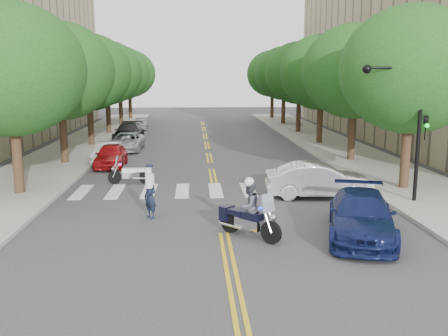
{
  "coord_description": "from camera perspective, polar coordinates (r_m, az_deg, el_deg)",
  "views": [
    {
      "loc": [
        -0.97,
        -16.27,
        5.28
      ],
      "look_at": [
        0.32,
        5.21,
        1.3
      ],
      "focal_mm": 40.0,
      "sensor_mm": 36.0,
      "label": 1
    }
  ],
  "objects": [
    {
      "name": "motorcycle_parked",
      "position": [
        25.19,
        -10.24,
        -0.66
      ],
      "size": [
        2.17,
        0.49,
        1.4
      ],
      "rotation": [
        0.0,
        0.0,
        1.59
      ],
      "color": "black",
      "rests_on": "ground"
    },
    {
      "name": "tree_l_3",
      "position": [
        46.93,
        -13.27,
        10.53
      ],
      "size": [
        6.4,
        6.4,
        8.45
      ],
      "color": "#382316",
      "rests_on": "ground"
    },
    {
      "name": "convertible",
      "position": [
        22.32,
        10.76,
        -1.38
      ],
      "size": [
        4.73,
        1.88,
        1.53
      ],
      "primitive_type": "imported",
      "rotation": [
        0.0,
        0.0,
        1.51
      ],
      "color": "silver",
      "rests_on": "ground"
    },
    {
      "name": "tree_l_0",
      "position": [
        23.61,
        -23.2,
        10.31
      ],
      "size": [
        6.4,
        6.4,
        8.45
      ],
      "color": "#382316",
      "rests_on": "ground"
    },
    {
      "name": "tree_r_0",
      "position": [
        24.32,
        20.61,
        10.47
      ],
      "size": [
        6.4,
        6.4,
        8.45
      ],
      "color": "#382316",
      "rests_on": "ground"
    },
    {
      "name": "sidewalk_right",
      "position": [
        40.02,
        11.77,
        2.78
      ],
      "size": [
        5.0,
        60.0,
        0.15
      ],
      "primitive_type": "cube",
      "color": "#9E9991",
      "rests_on": "ground"
    },
    {
      "name": "motorcycle_police",
      "position": [
        16.51,
        2.7,
        -4.89
      ],
      "size": [
        1.92,
        2.0,
        2.04
      ],
      "rotation": [
        0.0,
        0.0,
        3.9
      ],
      "color": "black",
      "rests_on": "ground"
    },
    {
      "name": "tree_l_1",
      "position": [
        31.27,
        -18.26,
        10.46
      ],
      "size": [
        6.4,
        6.4,
        8.45
      ],
      "color": "#382316",
      "rests_on": "ground"
    },
    {
      "name": "parked_car_b",
      "position": [
        31.57,
        -13.13,
        1.71
      ],
      "size": [
        1.51,
        3.84,
        1.24
      ],
      "primitive_type": "imported",
      "rotation": [
        0.0,
        0.0,
        -0.05
      ],
      "color": "silver",
      "rests_on": "ground"
    },
    {
      "name": "tree_r_3",
      "position": [
        47.29,
        8.63,
        10.69
      ],
      "size": [
        6.4,
        6.4,
        8.45
      ],
      "color": "#382316",
      "rests_on": "ground"
    },
    {
      "name": "tree_r_5",
      "position": [
        63.03,
        5.57,
        10.67
      ],
      "size": [
        6.4,
        6.4,
        8.45
      ],
      "color": "#382316",
      "rests_on": "ground"
    },
    {
      "name": "ground",
      "position": [
        17.13,
        -0.02,
        -7.47
      ],
      "size": [
        140.0,
        140.0,
        0.0
      ],
      "primitive_type": "plane",
      "color": "#38383A",
      "rests_on": "ground"
    },
    {
      "name": "tree_r_4",
      "position": [
        55.14,
        6.88,
        10.68
      ],
      "size": [
        6.4,
        6.4,
        8.45
      ],
      "color": "#382316",
      "rests_on": "ground"
    },
    {
      "name": "tree_r_1",
      "position": [
        31.81,
        14.71,
        10.63
      ],
      "size": [
        6.4,
        6.4,
        8.45
      ],
      "color": "#382316",
      "rests_on": "ground"
    },
    {
      "name": "parked_car_a",
      "position": [
        30.03,
        -12.79,
        1.41
      ],
      "size": [
        1.64,
        4.04,
        1.37
      ],
      "primitive_type": "imported",
      "rotation": [
        0.0,
        0.0,
        0.0
      ],
      "color": "#AC1217",
      "rests_on": "ground"
    },
    {
      "name": "tree_l_2",
      "position": [
        39.06,
        -15.27,
        10.51
      ],
      "size": [
        6.4,
        6.4,
        8.45
      ],
      "color": "#382316",
      "rests_on": "ground"
    },
    {
      "name": "tree_l_4",
      "position": [
        54.83,
        -11.85,
        10.54
      ],
      "size": [
        6.4,
        6.4,
        8.45
      ],
      "color": "#382316",
      "rests_on": "ground"
    },
    {
      "name": "parked_car_e",
      "position": [
        50.77,
        -9.49,
        5.06
      ],
      "size": [
        1.63,
        3.7,
        1.24
      ],
      "primitive_type": "imported",
      "rotation": [
        0.0,
        0.0,
        0.05
      ],
      "color": "#A3A3A8",
      "rests_on": "ground"
    },
    {
      "name": "parked_car_d",
      "position": [
        41.5,
        -10.83,
        4.03
      ],
      "size": [
        2.18,
        5.25,
        1.52
      ],
      "primitive_type": "imported",
      "rotation": [
        0.0,
        0.0,
        -0.01
      ],
      "color": "black",
      "rests_on": "ground"
    },
    {
      "name": "sedan_blue",
      "position": [
        17.15,
        15.41,
        -5.26
      ],
      "size": [
        3.36,
        5.47,
        1.48
      ],
      "primitive_type": "imported",
      "rotation": [
        0.0,
        0.0,
        -0.27
      ],
      "color": "#111A48",
      "rests_on": "ground"
    },
    {
      "name": "tree_r_2",
      "position": [
        39.5,
        11.07,
        10.68
      ],
      "size": [
        6.4,
        6.4,
        8.45
      ],
      "color": "#382316",
      "rests_on": "ground"
    },
    {
      "name": "traffic_signal_pole",
      "position": [
        21.65,
        20.34,
        5.7
      ],
      "size": [
        2.82,
        0.42,
        6.0
      ],
      "color": "black",
      "rests_on": "ground"
    },
    {
      "name": "sidewalk_left",
      "position": [
        39.55,
        -15.88,
        2.51
      ],
      "size": [
        5.0,
        60.0,
        0.15
      ],
      "primitive_type": "cube",
      "color": "#9E9991",
      "rests_on": "ground"
    },
    {
      "name": "officer_standing",
      "position": [
        18.88,
        -8.43,
        -3.3
      ],
      "size": [
        0.69,
        0.71,
        1.64
      ],
      "primitive_type": "imported",
      "rotation": [
        0.0,
        0.0,
        -0.85
      ],
      "color": "black",
      "rests_on": "ground"
    },
    {
      "name": "tree_l_5",
      "position": [
        62.76,
        -10.79,
        10.54
      ],
      "size": [
        6.4,
        6.4,
        8.45
      ],
      "color": "#382316",
      "rests_on": "ground"
    },
    {
      "name": "parked_car_c",
      "position": [
        36.39,
        -11.03,
        2.96
      ],
      "size": [
        2.26,
        4.7,
        1.29
      ],
      "primitive_type": "imported",
      "rotation": [
        0.0,
        0.0,
        -0.02
      ],
      "color": "#9EA1A5",
      "rests_on": "ground"
    }
  ]
}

